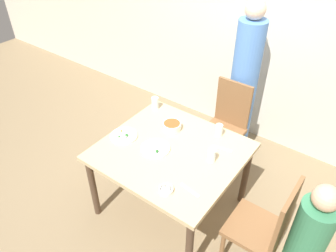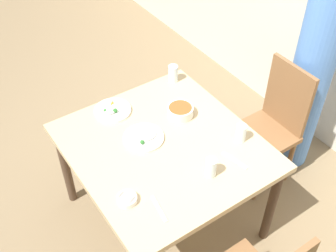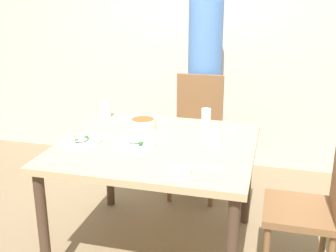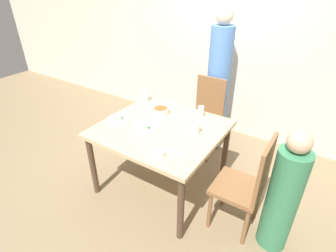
# 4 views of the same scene
# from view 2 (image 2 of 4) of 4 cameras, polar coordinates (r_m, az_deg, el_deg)

# --- Properties ---
(ground_plane) EXTENTS (10.00, 10.00, 0.00)m
(ground_plane) POSITION_cam_2_polar(r_m,az_deg,el_deg) (3.13, -0.48, -12.06)
(ground_plane) COLOR #847051
(dining_table) EXTENTS (1.16, 1.08, 0.74)m
(dining_table) POSITION_cam_2_polar(r_m,az_deg,el_deg) (2.62, -0.56, -3.79)
(dining_table) COLOR tan
(dining_table) RESTS_ON ground_plane
(chair_adult_spot) EXTENTS (0.40, 0.40, 0.97)m
(chair_adult_spot) POSITION_cam_2_polar(r_m,az_deg,el_deg) (3.12, 13.92, 0.35)
(chair_adult_spot) COLOR brown
(chair_adult_spot) RESTS_ON ground_plane
(person_adult) EXTENTS (0.28, 0.28, 1.73)m
(person_adult) POSITION_cam_2_polar(r_m,az_deg,el_deg) (3.13, 18.81, 6.56)
(person_adult) COLOR #5184D1
(person_adult) RESTS_ON ground_plane
(bowl_curry) EXTENTS (0.17, 0.17, 0.07)m
(bowl_curry) POSITION_cam_2_polar(r_m,az_deg,el_deg) (2.73, 1.67, 2.05)
(bowl_curry) COLOR silver
(bowl_curry) RESTS_ON dining_table
(plate_rice_adult) EXTENTS (0.25, 0.25, 0.04)m
(plate_rice_adult) POSITION_cam_2_polar(r_m,az_deg,el_deg) (2.59, -3.25, -1.49)
(plate_rice_adult) COLOR white
(plate_rice_adult) RESTS_ON dining_table
(plate_rice_child) EXTENTS (0.24, 0.24, 0.05)m
(plate_rice_child) POSITION_cam_2_polar(r_m,az_deg,el_deg) (2.80, -7.56, 2.13)
(plate_rice_child) COLOR white
(plate_rice_child) RESTS_ON dining_table
(bowl_rice_small) EXTENTS (0.11, 0.11, 0.04)m
(bowl_rice_small) POSITION_cam_2_polar(r_m,az_deg,el_deg) (2.28, -5.58, -9.83)
(bowl_rice_small) COLOR white
(bowl_rice_small) RESTS_ON dining_table
(glass_water_tall) EXTENTS (0.07, 0.07, 0.12)m
(glass_water_tall) POSITION_cam_2_polar(r_m,az_deg,el_deg) (2.36, 5.82, -5.62)
(glass_water_tall) COLOR silver
(glass_water_tall) RESTS_ON dining_table
(glass_water_short) EXTENTS (0.07, 0.07, 0.12)m
(glass_water_short) POSITION_cam_2_polar(r_m,az_deg,el_deg) (3.01, 0.69, 7.12)
(glass_water_short) COLOR silver
(glass_water_short) RESTS_ON dining_table
(glass_water_center) EXTENTS (0.06, 0.06, 0.12)m
(glass_water_center) POSITION_cam_2_polar(r_m,az_deg,el_deg) (2.59, 9.86, -0.92)
(glass_water_center) COLOR silver
(glass_water_center) RESTS_ON dining_table
(fork_steel) EXTENTS (0.18, 0.06, 0.01)m
(fork_steel) POSITION_cam_2_polar(r_m,az_deg,el_deg) (2.50, 9.00, -4.63)
(fork_steel) COLOR silver
(fork_steel) RESTS_ON dining_table
(spoon_steel) EXTENTS (0.18, 0.05, 0.01)m
(spoon_steel) POSITION_cam_2_polar(r_m,az_deg,el_deg) (2.25, -1.26, -11.12)
(spoon_steel) COLOR silver
(spoon_steel) RESTS_ON dining_table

